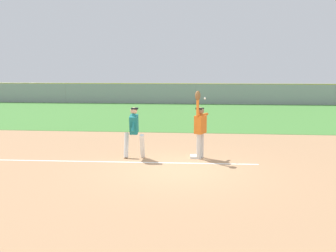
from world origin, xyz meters
name	(u,v)px	position (x,y,z in m)	size (l,w,h in m)	color
ground_plane	(178,169)	(0.00, 0.00, 0.00)	(72.67, 72.67, 0.00)	tan
outfield_grass	(193,114)	(0.00, 14.34, 0.01)	(46.60, 15.45, 0.01)	#478438
chalk_foul_line	(72,161)	(-3.51, 0.68, 0.00)	(12.00, 0.10, 0.01)	white
first_base	(196,156)	(0.49, 1.58, 0.04)	(0.38, 0.38, 0.08)	white
fielder	(200,125)	(0.62, 1.51, 1.12)	(0.48, 0.85, 2.28)	silver
runner	(134,129)	(-1.58, 1.34, 1.00)	(0.75, 0.84, 1.72)	white
baseball	(205,98)	(0.77, 1.79, 2.00)	(0.07, 0.07, 0.07)	white
outfield_fence	(196,94)	(0.00, 22.06, 0.89)	(46.68, 0.08, 1.78)	#93999E
parked_car_black	(104,93)	(-9.29, 26.41, 0.67)	(4.56, 2.45, 1.25)	black
parked_car_white	(160,93)	(-3.66, 26.20, 0.67)	(4.46, 2.24, 1.25)	white
parked_car_silver	(215,93)	(1.75, 26.12, 0.67)	(4.43, 2.17, 1.25)	#B7B7BC
parked_car_blue	(275,93)	(7.55, 26.78, 0.67)	(4.56, 2.44, 1.25)	#23389E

